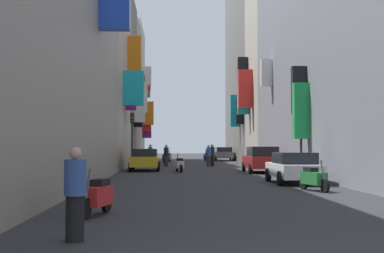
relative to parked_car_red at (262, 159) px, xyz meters
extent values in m
plane|color=#2D2D30|center=(-3.71, 3.15, -0.81)|extent=(140.00, 140.00, 0.00)
cube|color=#9E9384|center=(-11.71, 5.51, 5.78)|extent=(6.00, 9.85, 13.19)
cube|color=purple|center=(-8.34, 5.69, 4.18)|extent=(0.75, 0.47, 1.70)
cube|color=#19B2BF|center=(-8.03, 3.74, 4.68)|extent=(1.37, 0.55, 2.33)
cube|color=orange|center=(-8.22, 7.58, 7.55)|extent=(0.99, 0.60, 2.92)
cube|color=slate|center=(-11.71, 14.09, 6.35)|extent=(6.00, 7.30, 14.32)
cube|color=white|center=(-8.23, 13.69, 4.12)|extent=(0.96, 0.49, 2.63)
cube|color=black|center=(-8.34, 14.41, 3.16)|extent=(0.75, 0.62, 1.48)
cube|color=#9E9384|center=(-11.71, 20.57, 6.17)|extent=(6.00, 5.65, 13.97)
cube|color=red|center=(-8.15, 22.74, 7.62)|extent=(1.12, 0.60, 2.32)
cube|color=white|center=(-8.06, 19.51, 7.59)|extent=(1.30, 0.59, 1.80)
cube|color=black|center=(-8.38, 18.96, 6.26)|extent=(0.67, 0.48, 2.54)
cube|color=white|center=(-8.24, 18.54, 5.43)|extent=(0.96, 0.37, 2.95)
cube|color=red|center=(-8.38, 19.04, 4.09)|extent=(0.66, 0.45, 2.34)
cube|color=#B2A899|center=(-11.71, 28.27, 6.70)|extent=(6.00, 9.76, 15.03)
cube|color=green|center=(-8.32, 29.99, 7.55)|extent=(0.79, 0.63, 2.20)
cube|color=orange|center=(-8.07, 27.20, 4.41)|extent=(1.28, 0.41, 2.62)
cube|color=red|center=(-8.22, 27.65, 3.60)|extent=(0.99, 0.57, 2.36)
cube|color=purple|center=(-8.22, 28.87, 2.89)|extent=(0.98, 0.48, 2.44)
cube|color=red|center=(-8.35, 31.11, 3.82)|extent=(0.73, 0.53, 1.45)
cube|color=white|center=(0.91, 3.30, 5.73)|extent=(0.74, 0.49, 1.82)
cube|color=black|center=(0.92, -5.62, 3.62)|extent=(0.73, 0.44, 2.37)
cube|color=green|center=(0.91, -6.02, 2.54)|extent=(0.76, 0.51, 2.77)
cube|color=#B2A899|center=(4.29, 12.51, 6.91)|extent=(6.00, 6.94, 15.44)
cube|color=red|center=(0.69, 11.70, 5.55)|extent=(1.19, 0.54, 3.16)
cube|color=black|center=(0.83, 14.15, 7.50)|extent=(0.90, 0.48, 2.15)
cube|color=#19B2BF|center=(0.76, 13.39, 4.38)|extent=(1.05, 0.45, 1.77)
cube|color=orange|center=(0.87, 13.30, 4.95)|extent=(0.84, 0.57, 1.70)
cube|color=slate|center=(4.29, 24.57, 9.57)|extent=(6.00, 17.17, 20.77)
cube|color=black|center=(0.93, 17.15, 3.97)|extent=(0.70, 0.50, 2.35)
cube|color=#19B2BF|center=(0.82, 19.72, 4.22)|extent=(0.93, 0.49, 3.14)
cube|color=#B21E1E|center=(0.00, 0.06, -0.17)|extent=(1.79, 4.26, 0.69)
cube|color=black|center=(0.00, -0.15, 0.47)|extent=(1.57, 2.38, 0.58)
cylinder|color=black|center=(-0.89, 1.47, -0.51)|extent=(0.18, 0.60, 0.60)
cylinder|color=black|center=(0.89, 1.47, -0.51)|extent=(0.18, 0.60, 0.60)
cylinder|color=black|center=(-0.89, -1.34, -0.51)|extent=(0.18, 0.60, 0.60)
cylinder|color=black|center=(0.89, -1.34, -0.51)|extent=(0.18, 0.60, 0.60)
cube|color=gold|center=(-7.19, 2.66, -0.20)|extent=(1.74, 4.34, 0.63)
cube|color=black|center=(-7.19, 2.88, 0.36)|extent=(1.53, 2.43, 0.49)
cylinder|color=black|center=(-6.32, 1.23, -0.51)|extent=(0.18, 0.60, 0.60)
cylinder|color=black|center=(-8.06, 1.23, -0.51)|extent=(0.18, 0.60, 0.60)
cylinder|color=black|center=(-6.32, 4.10, -0.51)|extent=(0.18, 0.60, 0.60)
cylinder|color=black|center=(-8.06, 4.10, -0.51)|extent=(0.18, 0.60, 0.60)
cube|color=white|center=(-0.19, -8.99, -0.23)|extent=(1.71, 4.05, 0.56)
cube|color=black|center=(-0.19, -9.19, 0.29)|extent=(1.51, 2.27, 0.49)
cylinder|color=black|center=(-1.04, -7.65, -0.51)|extent=(0.18, 0.60, 0.60)
cylinder|color=black|center=(0.67, -7.65, -0.51)|extent=(0.18, 0.60, 0.60)
cylinder|color=black|center=(-1.04, -10.32, -0.51)|extent=(0.18, 0.60, 0.60)
cylinder|color=black|center=(0.67, -10.32, -0.51)|extent=(0.18, 0.60, 0.60)
cube|color=slate|center=(0.13, 24.44, -0.19)|extent=(1.82, 4.18, 0.65)
cube|color=black|center=(0.13, 24.23, 0.38)|extent=(1.60, 2.34, 0.49)
cylinder|color=black|center=(-0.78, 25.82, -0.51)|extent=(0.18, 0.60, 0.60)
cylinder|color=black|center=(1.04, 25.82, -0.51)|extent=(0.18, 0.60, 0.60)
cylinder|color=black|center=(-0.78, 23.06, -0.51)|extent=(0.18, 0.60, 0.60)
cylinder|color=black|center=(1.04, 23.06, -0.51)|extent=(0.18, 0.60, 0.60)
cube|color=#287F3D|center=(-0.34, -12.83, -0.35)|extent=(0.73, 1.26, 0.45)
cube|color=black|center=(-0.40, -12.61, -0.04)|extent=(0.45, 0.62, 0.16)
cylinder|color=#4C4C51|center=(-0.19, -13.40, -0.02)|extent=(0.13, 0.28, 0.68)
cylinder|color=black|center=(-0.16, -13.54, -0.57)|extent=(0.22, 0.49, 0.48)
cylinder|color=black|center=(-0.53, -12.11, -0.57)|extent=(0.22, 0.49, 0.48)
cube|color=#2D4CAD|center=(-1.74, 23.43, -0.35)|extent=(0.73, 1.18, 0.45)
cube|color=black|center=(-1.69, 23.63, -0.04)|extent=(0.46, 0.63, 0.16)
cylinder|color=#4C4C51|center=(-1.90, 22.90, -0.02)|extent=(0.13, 0.28, 0.68)
cylinder|color=black|center=(-1.94, 22.77, -0.57)|extent=(0.23, 0.49, 0.48)
cylinder|color=black|center=(-1.55, 24.09, -0.57)|extent=(0.23, 0.49, 0.48)
cube|color=silver|center=(-5.00, 0.86, -0.35)|extent=(0.61, 1.20, 0.45)
cube|color=black|center=(-4.96, 0.65, -0.04)|extent=(0.40, 0.60, 0.16)
cylinder|color=#4C4C51|center=(-5.08, 1.43, -0.02)|extent=(0.10, 0.28, 0.68)
cylinder|color=black|center=(-5.11, 1.57, -0.57)|extent=(0.17, 0.49, 0.48)
cylinder|color=black|center=(-4.89, 0.15, -0.57)|extent=(0.17, 0.49, 0.48)
cube|color=black|center=(-5.98, 16.61, -0.35)|extent=(0.68, 1.17, 0.45)
cube|color=black|center=(-6.02, 16.81, -0.04)|extent=(0.44, 0.62, 0.16)
cylinder|color=#4C4C51|center=(-5.85, 16.08, -0.02)|extent=(0.12, 0.28, 0.68)
cylinder|color=black|center=(-5.82, 15.94, -0.57)|extent=(0.20, 0.49, 0.48)
cylinder|color=black|center=(-6.13, 17.28, -0.57)|extent=(0.20, 0.49, 0.48)
cube|color=red|center=(-7.27, -19.18, -0.35)|extent=(0.68, 1.12, 0.45)
cube|color=black|center=(-7.23, -18.99, -0.04)|extent=(0.44, 0.62, 0.16)
cylinder|color=#4C4C51|center=(-7.40, -19.68, -0.02)|extent=(0.12, 0.28, 0.68)
cylinder|color=black|center=(-7.43, -19.81, -0.57)|extent=(0.21, 0.49, 0.48)
cylinder|color=black|center=(-7.12, -18.54, -0.57)|extent=(0.21, 0.49, 0.48)
cube|color=#ADADB2|center=(-5.66, 20.61, -0.35)|extent=(0.54, 1.25, 0.45)
cube|color=black|center=(-5.68, 20.39, -0.04)|extent=(0.37, 0.59, 0.16)
cylinder|color=#4C4C51|center=(-5.61, 21.22, -0.02)|extent=(0.08, 0.28, 0.68)
cylinder|color=black|center=(-5.59, 21.37, -0.57)|extent=(0.14, 0.49, 0.48)
cylinder|color=black|center=(-5.72, 19.86, -0.57)|extent=(0.14, 0.49, 0.48)
cylinder|color=#343434|center=(-2.59, 8.84, -0.41)|extent=(0.42, 0.42, 0.81)
cylinder|color=#335199|center=(-2.59, 8.84, 0.32)|extent=(0.50, 0.50, 0.64)
sphere|color=tan|center=(-2.59, 8.84, 0.75)|extent=(0.22, 0.22, 0.22)
cylinder|color=black|center=(-7.18, -22.50, -0.42)|extent=(0.39, 0.39, 0.79)
cylinder|color=#335199|center=(-7.18, -22.50, 0.29)|extent=(0.47, 0.47, 0.63)
sphere|color=tan|center=(-7.18, -22.50, 0.71)|extent=(0.21, 0.21, 0.21)
cylinder|color=black|center=(-2.24, 9.70, -0.39)|extent=(0.43, 0.43, 0.84)
cylinder|color=black|center=(-2.24, 9.70, 0.36)|extent=(0.51, 0.51, 0.67)
sphere|color=tan|center=(-2.24, 9.70, 0.81)|extent=(0.23, 0.23, 0.23)
cylinder|color=black|center=(-7.24, 13.09, -0.39)|extent=(0.45, 0.45, 0.84)
cylinder|color=#335199|center=(-7.24, 13.09, 0.36)|extent=(0.54, 0.54, 0.66)
sphere|color=tan|center=(-7.24, 13.09, 0.80)|extent=(0.23, 0.23, 0.23)
cylinder|color=#2B2B2B|center=(-5.86, 9.26, -0.40)|extent=(0.32, 0.32, 0.82)
cylinder|color=black|center=(-5.86, 9.26, 0.34)|extent=(0.38, 0.38, 0.65)
sphere|color=tan|center=(-5.86, 9.26, 0.77)|extent=(0.22, 0.22, 0.22)
cylinder|color=#2D2D2D|center=(0.91, -5.99, 0.81)|extent=(0.12, 0.12, 3.24)
cube|color=black|center=(0.91, -5.99, 2.80)|extent=(0.26, 0.26, 0.75)
sphere|color=red|center=(0.91, -6.13, 3.05)|extent=(0.14, 0.14, 0.14)
sphere|color=orange|center=(0.91, -6.13, 2.80)|extent=(0.14, 0.14, 0.14)
sphere|color=green|center=(0.91, -6.13, 2.55)|extent=(0.14, 0.14, 0.14)
cylinder|color=#2D2D2D|center=(-8.32, 6.64, 0.82)|extent=(0.12, 0.12, 3.26)
cube|color=black|center=(-8.32, 6.64, 2.82)|extent=(0.26, 0.26, 0.75)
sphere|color=red|center=(-8.32, 6.50, 3.07)|extent=(0.14, 0.14, 0.14)
sphere|color=orange|center=(-8.32, 6.50, 2.82)|extent=(0.14, 0.14, 0.14)
sphere|color=green|center=(-8.32, 6.50, 2.57)|extent=(0.14, 0.14, 0.14)
camera|label=1|loc=(-5.54, -31.69, 0.85)|focal=49.20mm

